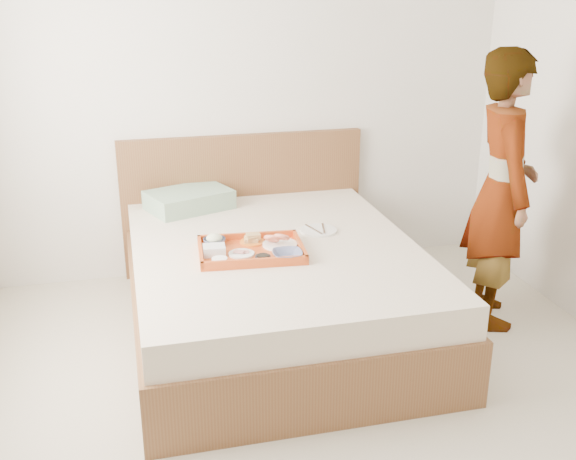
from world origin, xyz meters
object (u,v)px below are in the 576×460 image
at_px(tray, 251,250).
at_px(dinner_plate, 319,230).
at_px(bed, 275,288).
at_px(person, 502,191).

bearing_deg(tray, dinner_plate, 33.71).
relative_size(tray, dinner_plate, 2.57).
xyz_separation_m(bed, dinner_plate, (0.30, 0.15, 0.27)).
relative_size(bed, dinner_plate, 9.23).
bearing_deg(tray, person, 2.64).
height_order(tray, person, person).
bearing_deg(bed, tray, -147.66).
distance_m(dinner_plate, person, 1.07).
relative_size(dinner_plate, person, 0.14).
relative_size(tray, person, 0.35).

